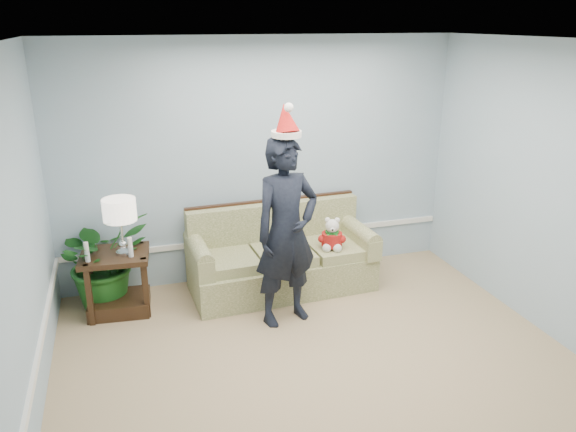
# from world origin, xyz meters

# --- Properties ---
(room_shell) EXTENTS (4.54, 5.04, 2.74)m
(room_shell) POSITION_xyz_m (0.00, 0.00, 1.35)
(room_shell) COLOR tan
(room_shell) RESTS_ON ground
(wainscot_trim) EXTENTS (4.49, 4.99, 0.06)m
(wainscot_trim) POSITION_xyz_m (-1.18, 1.18, 0.45)
(wainscot_trim) COLOR white
(wainscot_trim) RESTS_ON room_shell
(sofa) EXTENTS (2.02, 0.93, 0.93)m
(sofa) POSITION_xyz_m (0.10, 2.08, 0.33)
(sofa) COLOR #5E6932
(sofa) RESTS_ON room_shell
(side_table) EXTENTS (0.71, 0.62, 0.64)m
(side_table) POSITION_xyz_m (-1.64, 2.03, 0.25)
(side_table) COLOR #382114
(side_table) RESTS_ON room_shell
(table_lamp) EXTENTS (0.32, 0.32, 0.57)m
(table_lamp) POSITION_xyz_m (-1.55, 1.99, 1.08)
(table_lamp) COLOR silver
(table_lamp) RESTS_ON side_table
(candle_pair) EXTENTS (0.45, 0.05, 0.20)m
(candle_pair) POSITION_xyz_m (-1.69, 1.90, 0.73)
(candle_pair) COLOR silver
(candle_pair) RESTS_ON side_table
(houseplant) EXTENTS (1.17, 1.12, 1.02)m
(houseplant) POSITION_xyz_m (-1.76, 2.23, 0.51)
(houseplant) COLOR #1D5D1D
(houseplant) RESTS_ON room_shell
(man) EXTENTS (0.77, 0.61, 1.86)m
(man) POSITION_xyz_m (-0.05, 1.36, 0.93)
(man) COLOR black
(man) RESTS_ON room_shell
(santa_hat) EXTENTS (0.31, 0.34, 0.32)m
(santa_hat) POSITION_xyz_m (-0.05, 1.38, 1.99)
(santa_hat) COLOR silver
(santa_hat) RESTS_ON man
(teddy_bear) EXTENTS (0.28, 0.28, 0.36)m
(teddy_bear) POSITION_xyz_m (0.62, 1.84, 0.62)
(teddy_bear) COLOR silver
(teddy_bear) RESTS_ON sofa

